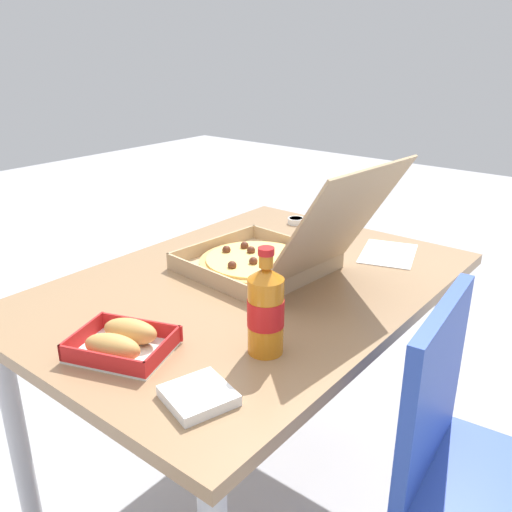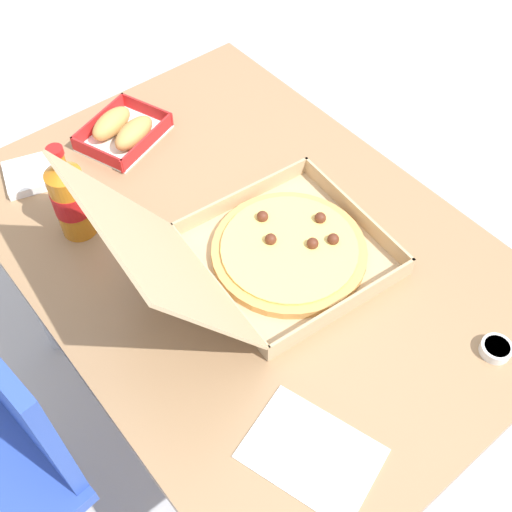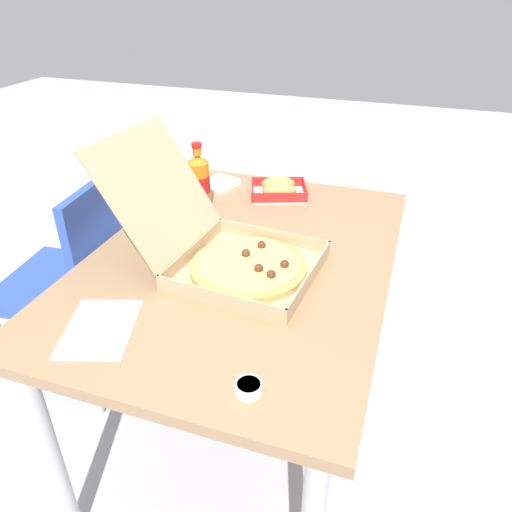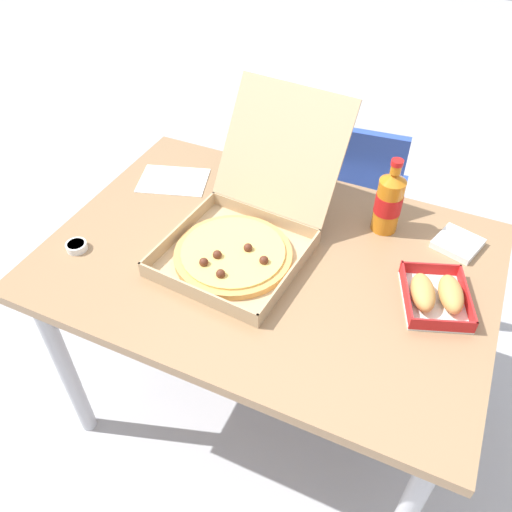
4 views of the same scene
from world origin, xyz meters
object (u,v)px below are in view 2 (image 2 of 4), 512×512
(bread_side_box, at_px, (123,130))
(dipping_sauce_cup, at_px, (496,349))
(cola_bottle, at_px, (70,198))
(paper_menu, at_px, (311,453))
(napkin_pile, at_px, (31,175))
(pizza_box_open, at_px, (270,252))

(bread_side_box, height_order, dipping_sauce_cup, bread_side_box)
(dipping_sauce_cup, bearing_deg, cola_bottle, 30.69)
(paper_menu, bearing_deg, cola_bottle, -13.35)
(napkin_pile, height_order, dipping_sauce_cup, same)
(cola_bottle, bearing_deg, pizza_box_open, -143.10)
(pizza_box_open, distance_m, cola_bottle, 0.41)
(paper_menu, bearing_deg, dipping_sauce_cup, -118.02)
(pizza_box_open, relative_size, paper_menu, 2.67)
(pizza_box_open, distance_m, paper_menu, 0.39)
(cola_bottle, xyz_separation_m, napkin_pile, (0.20, 0.01, -0.08))
(pizza_box_open, xyz_separation_m, dipping_sauce_cup, (-0.40, -0.19, -0.04))
(cola_bottle, distance_m, napkin_pile, 0.22)
(bread_side_box, bearing_deg, napkin_pile, 85.58)
(dipping_sauce_cup, bearing_deg, pizza_box_open, 25.06)
(bread_side_box, xyz_separation_m, cola_bottle, (-0.18, 0.22, 0.07))
(bread_side_box, height_order, paper_menu, bread_side_box)
(bread_side_box, height_order, cola_bottle, cola_bottle)
(paper_menu, bearing_deg, pizza_box_open, -47.68)
(bread_side_box, distance_m, dipping_sauce_cup, 0.93)
(bread_side_box, relative_size, paper_menu, 1.09)
(cola_bottle, distance_m, paper_menu, 0.67)
(pizza_box_open, bearing_deg, bread_side_box, 2.44)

